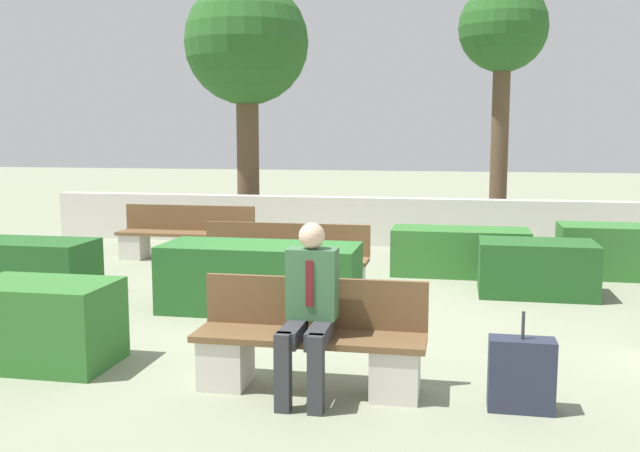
{
  "coord_description": "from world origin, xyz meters",
  "views": [
    {
      "loc": [
        1.77,
        -7.64,
        1.99
      ],
      "look_at": [
        0.2,
        0.5,
        0.9
      ],
      "focal_mm": 40.0,
      "sensor_mm": 36.0,
      "label": 1
    }
  ],
  "objects_px": {
    "person_seated_man": "(309,303)",
    "tree_center_left": "(503,36)",
    "bench_left_side": "(283,265)",
    "suitcase": "(521,375)",
    "bench_front": "(310,349)",
    "tree_leftmost": "(247,47)",
    "bench_right_side": "(186,239)"
  },
  "relations": [
    {
      "from": "tree_leftmost",
      "to": "tree_center_left",
      "type": "bearing_deg",
      "value": 5.72
    },
    {
      "from": "bench_left_side",
      "to": "tree_leftmost",
      "type": "xyz_separation_m",
      "value": [
        -1.92,
        4.93,
        3.29
      ]
    },
    {
      "from": "bench_left_side",
      "to": "bench_right_side",
      "type": "bearing_deg",
      "value": 133.65
    },
    {
      "from": "suitcase",
      "to": "tree_leftmost",
      "type": "xyz_separation_m",
      "value": [
        -4.53,
        8.39,
        3.36
      ]
    },
    {
      "from": "bench_right_side",
      "to": "tree_center_left",
      "type": "height_order",
      "value": "tree_center_left"
    },
    {
      "from": "bench_left_side",
      "to": "person_seated_man",
      "type": "bearing_deg",
      "value": -76.5
    },
    {
      "from": "bench_front",
      "to": "person_seated_man",
      "type": "distance_m",
      "value": 0.42
    },
    {
      "from": "tree_leftmost",
      "to": "bench_left_side",
      "type": "bearing_deg",
      "value": -68.72
    },
    {
      "from": "bench_front",
      "to": "tree_center_left",
      "type": "bearing_deg",
      "value": 77.94
    },
    {
      "from": "suitcase",
      "to": "tree_leftmost",
      "type": "bearing_deg",
      "value": 118.36
    },
    {
      "from": "bench_left_side",
      "to": "suitcase",
      "type": "bearing_deg",
      "value": -56.43
    },
    {
      "from": "tree_center_left",
      "to": "bench_front",
      "type": "bearing_deg",
      "value": -102.06
    },
    {
      "from": "bench_front",
      "to": "bench_right_side",
      "type": "relative_size",
      "value": 0.84
    },
    {
      "from": "bench_right_side",
      "to": "suitcase",
      "type": "xyz_separation_m",
      "value": [
        4.66,
        -5.37,
        -0.07
      ]
    },
    {
      "from": "bench_left_side",
      "to": "tree_center_left",
      "type": "bearing_deg",
      "value": 58.41
    },
    {
      "from": "bench_right_side",
      "to": "tree_center_left",
      "type": "distance_m",
      "value": 6.97
    },
    {
      "from": "bench_right_side",
      "to": "suitcase",
      "type": "distance_m",
      "value": 7.11
    },
    {
      "from": "bench_front",
      "to": "tree_center_left",
      "type": "xyz_separation_m",
      "value": [
        1.87,
        8.73,
        3.44
      ]
    },
    {
      "from": "person_seated_man",
      "to": "tree_center_left",
      "type": "bearing_deg",
      "value": 78.27
    },
    {
      "from": "tree_leftmost",
      "to": "tree_center_left",
      "type": "distance_m",
      "value": 4.84
    },
    {
      "from": "person_seated_man",
      "to": "bench_front",
      "type": "bearing_deg",
      "value": 99.92
    },
    {
      "from": "bench_front",
      "to": "tree_leftmost",
      "type": "height_order",
      "value": "tree_leftmost"
    },
    {
      "from": "bench_left_side",
      "to": "bench_right_side",
      "type": "relative_size",
      "value": 1.0
    },
    {
      "from": "tree_center_left",
      "to": "suitcase",
      "type": "bearing_deg",
      "value": -91.85
    },
    {
      "from": "person_seated_man",
      "to": "tree_center_left",
      "type": "relative_size",
      "value": 0.28
    },
    {
      "from": "bench_front",
      "to": "suitcase",
      "type": "xyz_separation_m",
      "value": [
        1.58,
        -0.14,
        -0.06
      ]
    },
    {
      "from": "tree_leftmost",
      "to": "suitcase",
      "type": "bearing_deg",
      "value": -61.64
    },
    {
      "from": "suitcase",
      "to": "tree_center_left",
      "type": "distance_m",
      "value": 9.54
    },
    {
      "from": "bench_right_side",
      "to": "suitcase",
      "type": "relative_size",
      "value": 2.94
    },
    {
      "from": "bench_right_side",
      "to": "person_seated_man",
      "type": "xyz_separation_m",
      "value": [
        3.11,
        -5.37,
        0.38
      ]
    },
    {
      "from": "bench_left_side",
      "to": "tree_leftmost",
      "type": "distance_m",
      "value": 6.23
    },
    {
      "from": "bench_left_side",
      "to": "tree_center_left",
      "type": "relative_size",
      "value": 0.45
    }
  ]
}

